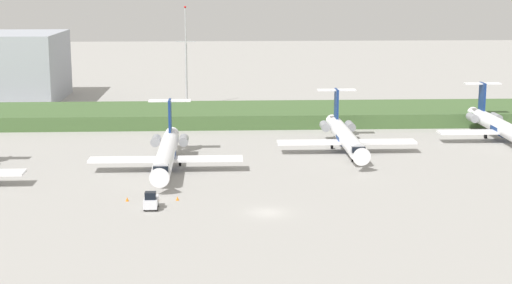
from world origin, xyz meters
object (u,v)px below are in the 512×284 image
(regional_jet_fifth, at_px, (500,126))
(antenna_mast, at_px, (186,66))
(safety_cone_mid_marker, at_px, (157,198))
(regional_jet_fourth, at_px, (345,136))
(safety_cone_rear_marker, at_px, (177,198))
(safety_cone_front_marker, at_px, (127,199))
(regional_jet_third, at_px, (167,152))
(baggage_tug, at_px, (151,201))

(regional_jet_fifth, height_order, antenna_mast, antenna_mast)
(safety_cone_mid_marker, bearing_deg, regional_jet_fifth, 32.50)
(regional_jet_fourth, distance_m, safety_cone_rear_marker, 39.46)
(antenna_mast, bearing_deg, safety_cone_front_marker, -93.58)
(regional_jet_fifth, bearing_deg, regional_jet_fourth, -165.17)
(regional_jet_fourth, xyz_separation_m, safety_cone_front_marker, (-32.85, -29.32, -2.26))
(regional_jet_fifth, height_order, safety_cone_mid_marker, regional_jet_fifth)
(regional_jet_third, xyz_separation_m, baggage_tug, (-0.66, -21.59, -1.53))
(antenna_mast, height_order, baggage_tug, antenna_mast)
(baggage_tug, bearing_deg, regional_jet_fifth, 34.89)
(regional_jet_fifth, relative_size, safety_cone_rear_marker, 56.36)
(antenna_mast, relative_size, safety_cone_front_marker, 40.71)
(antenna_mast, relative_size, safety_cone_rear_marker, 40.71)
(baggage_tug, height_order, safety_cone_rear_marker, baggage_tug)
(regional_jet_fourth, bearing_deg, regional_jet_third, -158.36)
(antenna_mast, distance_m, baggage_tug, 81.88)
(baggage_tug, xyz_separation_m, safety_cone_rear_marker, (3.08, 3.80, -0.73))
(regional_jet_third, height_order, safety_cone_mid_marker, regional_jet_third)
(antenna_mast, bearing_deg, regional_jet_fifth, -35.67)
(regional_jet_fourth, relative_size, safety_cone_rear_marker, 56.36)
(baggage_tug, bearing_deg, safety_cone_rear_marker, 50.90)
(regional_jet_third, distance_m, safety_cone_rear_marker, 18.10)
(safety_cone_front_marker, height_order, safety_cone_mid_marker, same)
(antenna_mast, xyz_separation_m, safety_cone_rear_marker, (1.58, -77.64, -9.03))
(regional_jet_fourth, xyz_separation_m, regional_jet_fifth, (28.82, 7.63, 0.00))
(regional_jet_fifth, xyz_separation_m, baggage_tug, (-58.31, -40.66, -1.53))
(regional_jet_fourth, height_order, baggage_tug, regional_jet_fourth)
(regional_jet_fourth, bearing_deg, baggage_tug, -131.76)
(regional_jet_fourth, distance_m, regional_jet_fifth, 29.81)
(regional_jet_fifth, distance_m, safety_cone_mid_marker, 68.58)
(regional_jet_fourth, xyz_separation_m, baggage_tug, (-29.49, -33.03, -1.53))
(safety_cone_rear_marker, bearing_deg, regional_jet_fourth, 47.91)
(safety_cone_rear_marker, bearing_deg, safety_cone_mid_marker, 179.15)
(regional_jet_fourth, height_order, safety_cone_mid_marker, regional_jet_fourth)
(baggage_tug, relative_size, safety_cone_mid_marker, 5.82)
(safety_cone_front_marker, distance_m, safety_cone_rear_marker, 6.44)
(safety_cone_mid_marker, bearing_deg, safety_cone_rear_marker, -0.85)
(regional_jet_third, height_order, safety_cone_rear_marker, regional_jet_third)
(regional_jet_third, bearing_deg, safety_cone_rear_marker, -82.23)
(regional_jet_third, relative_size, regional_jet_fourth, 1.00)
(safety_cone_front_marker, bearing_deg, regional_jet_fifth, 30.93)
(regional_jet_fifth, xyz_separation_m, antenna_mast, (-56.81, 40.78, 6.77))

